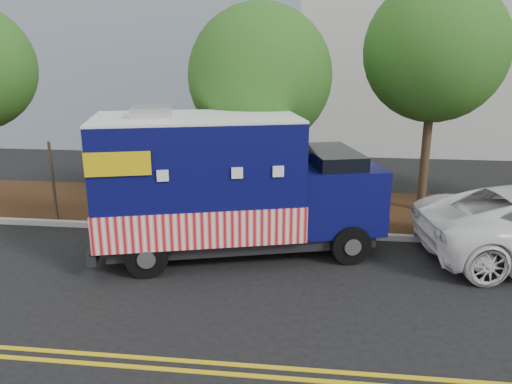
# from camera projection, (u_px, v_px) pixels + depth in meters

# --- Properties ---
(ground) EXTENTS (120.00, 120.00, 0.00)m
(ground) POSITION_uv_depth(u_px,v_px,m) (197.00, 252.00, 12.39)
(ground) COLOR black
(ground) RESTS_ON ground
(curb) EXTENTS (120.00, 0.18, 0.15)m
(curb) POSITION_uv_depth(u_px,v_px,m) (209.00, 230.00, 13.70)
(curb) COLOR #9E9E99
(curb) RESTS_ON ground
(mulch_strip) EXTENTS (120.00, 4.00, 0.15)m
(mulch_strip) POSITION_uv_depth(u_px,v_px,m) (223.00, 207.00, 15.71)
(mulch_strip) COLOR black
(mulch_strip) RESTS_ON ground
(centerline_near) EXTENTS (120.00, 0.10, 0.01)m
(centerline_near) POSITION_uv_depth(u_px,v_px,m) (133.00, 357.00, 8.14)
(centerline_near) COLOR gold
(centerline_near) RESTS_ON ground
(centerline_far) EXTENTS (120.00, 0.10, 0.01)m
(centerline_far) POSITION_uv_depth(u_px,v_px,m) (128.00, 366.00, 7.90)
(centerline_far) COLOR gold
(centerline_far) RESTS_ON ground
(tree_b) EXTENTS (3.95, 3.95, 6.10)m
(tree_b) POSITION_uv_depth(u_px,v_px,m) (260.00, 77.00, 13.69)
(tree_b) COLOR #38281C
(tree_b) RESTS_ON ground
(tree_c) EXTENTS (3.98, 3.98, 6.80)m
(tree_c) POSITION_uv_depth(u_px,v_px,m) (435.00, 51.00, 13.92)
(tree_c) COLOR #38281C
(tree_c) RESTS_ON ground
(sign_post) EXTENTS (0.06, 0.06, 2.40)m
(sign_post) POSITION_uv_depth(u_px,v_px,m) (53.00, 184.00, 14.05)
(sign_post) COLOR #473828
(sign_post) RESTS_ON ground
(food_truck) EXTENTS (7.25, 4.24, 3.61)m
(food_truck) POSITION_uv_depth(u_px,v_px,m) (224.00, 188.00, 11.95)
(food_truck) COLOR black
(food_truck) RESTS_ON ground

